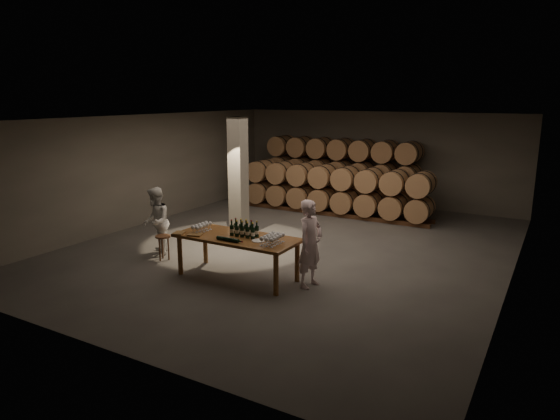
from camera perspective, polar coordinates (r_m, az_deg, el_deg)
The scene contains 15 objects.
room at distance 13.34m, azimuth -4.78°, elevation 3.73°, with size 12.00×12.00×12.00m.
tasting_table at distance 10.35m, azimuth -4.93°, elevation -3.56°, with size 2.60×1.10×0.90m.
barrel_stack_back at distance 17.36m, azimuth 6.98°, elevation 4.48°, with size 5.48×0.95×2.31m.
barrel_stack_front at distance 16.00m, azimuth 6.27°, elevation 2.43°, with size 6.26×0.95×1.57m.
bottle_cluster at distance 10.28m, azimuth -4.12°, elevation -2.35°, with size 0.61×0.24×0.34m.
lying_bottles at distance 9.98m, azimuth -5.93°, elevation -3.36°, with size 0.61×0.08×0.08m.
glass_cluster_left at distance 10.73m, azimuth -8.94°, elevation -1.78°, with size 0.20×0.53×0.18m.
glass_cluster_right at distance 9.75m, azimuth -0.88°, elevation -3.11°, with size 0.31×0.53×0.19m.
plate at distance 9.96m, azimuth -2.48°, elevation -3.53°, with size 0.27×0.27×0.02m, color white.
notebook_near at distance 10.49m, azimuth -9.68°, elevation -2.80°, with size 0.28×0.22×0.03m, color brown.
notebook_corner at distance 10.70m, azimuth -11.46°, elevation -2.58°, with size 0.22×0.28×0.02m, color brown.
pen at distance 10.45m, azimuth -9.73°, elevation -2.93°, with size 0.01×0.01×0.15m, color black.
stool at distance 11.83m, azimuth -13.22°, elevation -3.36°, with size 0.35×0.35×0.58m.
person_man at distance 9.86m, azimuth 3.48°, elevation -3.87°, with size 0.64×0.42×1.76m, color white.
person_woman at distance 12.14m, azimuth -13.99°, elevation -1.30°, with size 0.80×0.62×1.64m, color white.
Camera 1 is at (5.68, -10.64, 3.73)m, focal length 32.00 mm.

